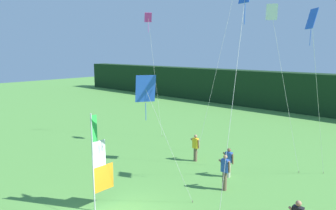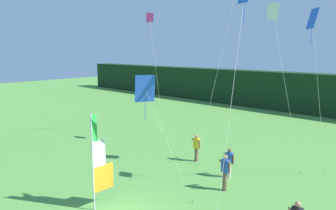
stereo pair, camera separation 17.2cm
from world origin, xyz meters
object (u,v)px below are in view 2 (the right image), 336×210
kite_blue_diamond_0 (146,93)px  kite_blue_diamond_3 (242,17)px  person_far_left (196,147)px  person_near_banner (229,162)px  kite_white_box_2 (273,12)px  banner_flag (99,163)px  kite_magenta_diamond_1 (151,28)px  kite_blue_diamond_4 (313,30)px  person_far_right (225,172)px

kite_blue_diamond_0 → kite_blue_diamond_3: bearing=25.4°
person_far_left → kite_blue_diamond_3: size_ratio=0.19×
person_near_banner → kite_white_box_2: size_ratio=0.18×
banner_flag → kite_blue_diamond_3: bearing=27.2°
kite_white_box_2 → kite_blue_diamond_3: 6.39m
banner_flag → kite_magenta_diamond_1: (-6.37, 9.18, 6.30)m
kite_white_box_2 → banner_flag: bearing=-110.4°
person_far_left → banner_flag: bearing=-85.9°
banner_flag → kite_blue_diamond_3: 8.02m
kite_blue_diamond_0 → kite_blue_diamond_3: (3.15, 1.50, 2.71)m
person_far_left → kite_white_box_2: 8.65m
banner_flag → kite_blue_diamond_3: size_ratio=0.47×
kite_blue_diamond_0 → person_near_banner: bearing=85.7°
person_near_banner → kite_magenta_diamond_1: 11.69m
kite_blue_diamond_4 → person_far_left: bearing=-178.9°
person_far_left → kite_blue_diamond_0: size_ratio=0.29×
person_far_left → kite_blue_diamond_3: bearing=-40.7°
kite_blue_diamond_4 → person_far_right: bearing=-139.3°
kite_magenta_diamond_1 → banner_flag: bearing=-55.2°
banner_flag → kite_white_box_2: (3.21, 8.64, 6.57)m
person_near_banner → kite_blue_diamond_0: kite_blue_diamond_0 is taller
person_far_left → kite_blue_diamond_4: bearing=1.1°
person_far_right → banner_flag: bearing=-120.2°
kite_blue_diamond_0 → kite_white_box_2: size_ratio=0.63×
person_far_right → kite_white_box_2: size_ratio=0.20×
banner_flag → kite_blue_diamond_4: 10.87m
kite_blue_diamond_4 → kite_blue_diamond_3: bearing=-98.2°
kite_blue_diamond_0 → kite_blue_diamond_3: 4.42m
person_far_left → kite_blue_diamond_4: (6.21, 0.12, 6.66)m
kite_blue_diamond_3 → kite_blue_diamond_4: 4.92m
kite_white_box_2 → kite_blue_diamond_3: kite_white_box_2 is taller
kite_white_box_2 → kite_blue_diamond_3: size_ratio=1.02×
kite_blue_diamond_3 → kite_blue_diamond_4: kite_blue_diamond_3 is taller
kite_white_box_2 → kite_blue_diamond_4: (2.47, -1.22, -1.03)m
banner_flag → person_far_left: banner_flag is taller
kite_magenta_diamond_1 → kite_blue_diamond_4: kite_magenta_diamond_1 is taller
banner_flag → person_far_left: (-0.53, 7.30, -1.12)m
person_near_banner → kite_blue_diamond_4: size_ratio=0.19×
kite_blue_diamond_4 → banner_flag: bearing=-127.4°
person_near_banner → kite_magenta_diamond_1: bearing=163.1°
person_near_banner → person_far_right: size_ratio=0.90×
person_far_right → kite_blue_diamond_4: kite_blue_diamond_4 is taller
person_near_banner → person_far_right: 1.65m
kite_magenta_diamond_1 → kite_blue_diamond_4: bearing=-8.3°
kite_blue_diamond_4 → kite_blue_diamond_0: bearing=-121.2°
person_far_left → kite_blue_diamond_0: 7.86m
person_far_right → kite_blue_diamond_4: 7.52m
person_far_right → kite_magenta_diamond_1: 12.56m
person_far_left → person_far_right: 4.13m
person_far_right → person_near_banner: bearing=115.2°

